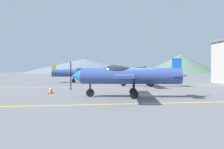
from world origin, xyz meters
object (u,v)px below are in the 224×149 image
object	(u,v)px
airplane_near	(126,75)
traffic_cone_side	(51,89)
airplane_back	(129,72)
airplane_far	(77,73)
airplane_mid	(145,73)

from	to	relation	value
airplane_near	traffic_cone_side	distance (m)	6.17
airplane_back	airplane_far	bearing A→B (deg)	-140.57
airplane_far	airplane_back	xyz separation A→B (m)	(9.25, 7.60, 0.00)
airplane_near	traffic_cone_side	world-z (taller)	airplane_near
airplane_near	airplane_back	distance (m)	27.73
airplane_mid	airplane_far	xyz separation A→B (m)	(-7.19, 9.68, 0.00)
airplane_far	airplane_back	size ratio (longest dim) A/B	1.00
airplane_near	airplane_back	size ratio (longest dim) A/B	1.00
airplane_far	traffic_cone_side	size ratio (longest dim) A/B	13.98
traffic_cone_side	airplane_back	bearing A→B (deg)	64.49
airplane_back	traffic_cone_side	world-z (taller)	airplane_back
airplane_mid	airplane_back	distance (m)	17.40
traffic_cone_side	airplane_far	bearing A→B (deg)	82.77
airplane_mid	traffic_cone_side	xyz separation A→B (m)	(-9.22, -6.37, -1.11)
airplane_far	airplane_back	world-z (taller)	same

